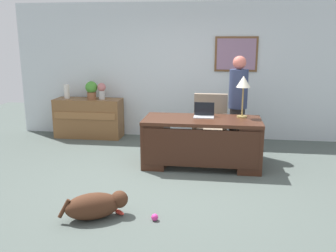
{
  "coord_description": "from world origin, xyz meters",
  "views": [
    {
      "loc": [
        0.69,
        -4.84,
        1.98
      ],
      "look_at": [
        -0.02,
        0.3,
        0.75
      ],
      "focal_mm": 39.19,
      "sensor_mm": 36.0,
      "label": 1
    }
  ],
  "objects_px": {
    "desk_lamp": "(243,84)",
    "dog_toy_ball": "(155,217)",
    "desk": "(202,141)",
    "credenza": "(89,118)",
    "dog_lying": "(96,205)",
    "vase_with_flowers": "(102,90)",
    "person_standing": "(238,104)",
    "vase_empty": "(67,91)",
    "potted_plant": "(91,89)",
    "armchair": "(210,125)",
    "dog_toy_bone": "(119,212)",
    "laptop": "(204,113)"
  },
  "relations": [
    {
      "from": "desk",
      "to": "dog_toy_bone",
      "type": "bearing_deg",
      "value": -115.65
    },
    {
      "from": "vase_with_flowers",
      "to": "potted_plant",
      "type": "xyz_separation_m",
      "value": [
        -0.21,
        0.0,
        0.01
      ]
    },
    {
      "from": "vase_with_flowers",
      "to": "dog_toy_ball",
      "type": "distance_m",
      "value": 3.9
    },
    {
      "from": "dog_lying",
      "to": "laptop",
      "type": "height_order",
      "value": "laptop"
    },
    {
      "from": "dog_lying",
      "to": "dog_toy_ball",
      "type": "distance_m",
      "value": 0.68
    },
    {
      "from": "dog_lying",
      "to": "vase_empty",
      "type": "xyz_separation_m",
      "value": [
        -1.74,
        3.42,
        0.79
      ]
    },
    {
      "from": "potted_plant",
      "to": "dog_toy_bone",
      "type": "height_order",
      "value": "potted_plant"
    },
    {
      "from": "desk_lamp",
      "to": "dog_toy_ball",
      "type": "distance_m",
      "value": 2.66
    },
    {
      "from": "armchair",
      "to": "dog_toy_bone",
      "type": "bearing_deg",
      "value": -109.83
    },
    {
      "from": "desk",
      "to": "desk_lamp",
      "type": "relative_size",
      "value": 2.78
    },
    {
      "from": "person_standing",
      "to": "vase_with_flowers",
      "type": "bearing_deg",
      "value": 164.61
    },
    {
      "from": "credenza",
      "to": "dog_toy_ball",
      "type": "relative_size",
      "value": 17.27
    },
    {
      "from": "person_standing",
      "to": "armchair",
      "type": "bearing_deg",
      "value": 165.89
    },
    {
      "from": "desk_lamp",
      "to": "dog_lying",
      "type": "bearing_deg",
      "value": -128.75
    },
    {
      "from": "desk",
      "to": "vase_empty",
      "type": "relative_size",
      "value": 6.33
    },
    {
      "from": "dog_toy_bone",
      "to": "desk_lamp",
      "type": "bearing_deg",
      "value": 53.62
    },
    {
      "from": "laptop",
      "to": "vase_empty",
      "type": "relative_size",
      "value": 1.11
    },
    {
      "from": "vase_empty",
      "to": "laptop",
      "type": "bearing_deg",
      "value": -24.97
    },
    {
      "from": "desk_lamp",
      "to": "vase_empty",
      "type": "height_order",
      "value": "desk_lamp"
    },
    {
      "from": "desk",
      "to": "vase_with_flowers",
      "type": "xyz_separation_m",
      "value": [
        -2.1,
        1.51,
        0.56
      ]
    },
    {
      "from": "person_standing",
      "to": "vase_with_flowers",
      "type": "relative_size",
      "value": 5.2
    },
    {
      "from": "desk",
      "to": "laptop",
      "type": "xyz_separation_m",
      "value": [
        0.02,
        0.18,
        0.41
      ]
    },
    {
      "from": "vase_with_flowers",
      "to": "dog_toy_ball",
      "type": "relative_size",
      "value": 4.17
    },
    {
      "from": "person_standing",
      "to": "vase_empty",
      "type": "bearing_deg",
      "value": 167.84
    },
    {
      "from": "desk_lamp",
      "to": "vase_empty",
      "type": "xyz_separation_m",
      "value": [
        -3.45,
        1.29,
        -0.35
      ]
    },
    {
      "from": "dog_lying",
      "to": "armchair",
      "type": "bearing_deg",
      "value": 66.85
    },
    {
      "from": "laptop",
      "to": "dog_toy_ball",
      "type": "height_order",
      "value": "laptop"
    },
    {
      "from": "desk",
      "to": "credenza",
      "type": "distance_m",
      "value": 2.83
    },
    {
      "from": "desk_lamp",
      "to": "dog_toy_ball",
      "type": "xyz_separation_m",
      "value": [
        -1.04,
        -2.1,
        -1.26
      ]
    },
    {
      "from": "desk",
      "to": "desk_lamp",
      "type": "bearing_deg",
      "value": 19.43
    },
    {
      "from": "desk",
      "to": "dog_toy_ball",
      "type": "distance_m",
      "value": 1.97
    },
    {
      "from": "vase_empty",
      "to": "dog_toy_ball",
      "type": "height_order",
      "value": "vase_empty"
    },
    {
      "from": "laptop",
      "to": "potted_plant",
      "type": "relative_size",
      "value": 0.89
    },
    {
      "from": "laptop",
      "to": "desk_lamp",
      "type": "height_order",
      "value": "desk_lamp"
    },
    {
      "from": "desk",
      "to": "credenza",
      "type": "xyz_separation_m",
      "value": [
        -2.39,
        1.5,
        -0.02
      ]
    },
    {
      "from": "desk",
      "to": "vase_with_flowers",
      "type": "distance_m",
      "value": 2.64
    },
    {
      "from": "person_standing",
      "to": "potted_plant",
      "type": "height_order",
      "value": "person_standing"
    },
    {
      "from": "person_standing",
      "to": "potted_plant",
      "type": "xyz_separation_m",
      "value": [
        -2.88,
        0.73,
        0.11
      ]
    },
    {
      "from": "desk_lamp",
      "to": "laptop",
      "type": "bearing_deg",
      "value": -175.94
    },
    {
      "from": "armchair",
      "to": "vase_empty",
      "type": "bearing_deg",
      "value": 168.15
    },
    {
      "from": "credenza",
      "to": "dog_lying",
      "type": "xyz_separation_m",
      "value": [
        1.3,
        -3.42,
        -0.24
      ]
    },
    {
      "from": "desk_lamp",
      "to": "dog_toy_ball",
      "type": "height_order",
      "value": "desk_lamp"
    },
    {
      "from": "dog_lying",
      "to": "vase_empty",
      "type": "bearing_deg",
      "value": 116.97
    },
    {
      "from": "credenza",
      "to": "potted_plant",
      "type": "xyz_separation_m",
      "value": [
        0.08,
        0.0,
        0.6
      ]
    },
    {
      "from": "person_standing",
      "to": "dog_toy_ball",
      "type": "bearing_deg",
      "value": -110.63
    },
    {
      "from": "person_standing",
      "to": "desk_lamp",
      "type": "height_order",
      "value": "person_standing"
    },
    {
      "from": "armchair",
      "to": "dog_toy_bone",
      "type": "distance_m",
      "value": 2.88
    },
    {
      "from": "dog_lying",
      "to": "vase_with_flowers",
      "type": "height_order",
      "value": "vase_with_flowers"
    },
    {
      "from": "credenza",
      "to": "dog_lying",
      "type": "bearing_deg",
      "value": -69.2
    },
    {
      "from": "potted_plant",
      "to": "laptop",
      "type": "bearing_deg",
      "value": -29.73
    }
  ]
}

